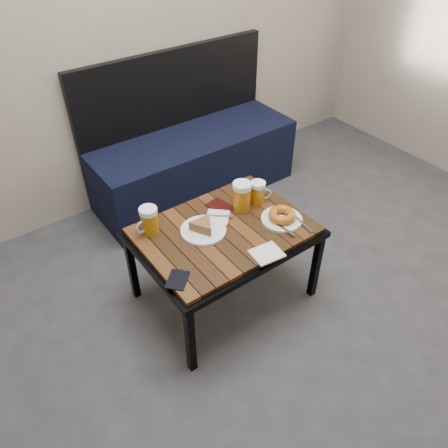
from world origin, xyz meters
TOP-DOWN VIEW (x-y plane):
  - ground at (0.00, 0.00)m, footprint 4.00×4.00m
  - bench at (0.28, 1.76)m, footprint 1.40×0.50m
  - cafe_table at (-0.13, 0.83)m, footprint 0.84×0.62m
  - beer_mug_left at (-0.43, 1.02)m, footprint 0.13×0.10m
  - beer_mug_centre at (0.04, 0.91)m, footprint 0.15×0.12m
  - beer_mug_right at (0.14, 0.90)m, footprint 0.12×0.10m
  - plate_pie at (-0.23, 0.87)m, footprint 0.22×0.22m
  - plate_bagel at (0.13, 0.71)m, footprint 0.20×0.27m
  - napkin_left at (-0.11, 0.92)m, footprint 0.16×0.16m
  - napkin_right at (-0.08, 0.57)m, footprint 0.15×0.13m
  - passport_navy at (-0.49, 0.67)m, footprint 0.14×0.14m
  - passport_burgundy at (-0.05, 0.98)m, footprint 0.11×0.14m
  - knit_pouch at (0.16, 0.94)m, footprint 0.13×0.08m

SIDE VIEW (x-z plane):
  - ground at x=0.00m, z-range 0.00..0.00m
  - bench at x=0.28m, z-range -0.20..0.75m
  - cafe_table at x=-0.13m, z-range 0.19..0.66m
  - passport_navy at x=-0.49m, z-range 0.47..0.48m
  - passport_burgundy at x=-0.05m, z-range 0.47..0.48m
  - napkin_right at x=-0.08m, z-range 0.47..0.48m
  - napkin_left at x=-0.11m, z-range 0.47..0.48m
  - plate_bagel at x=0.13m, z-range 0.47..0.52m
  - plate_pie at x=-0.23m, z-range 0.47..0.53m
  - knit_pouch at x=0.16m, z-range 0.47..0.53m
  - beer_mug_right at x=0.14m, z-range 0.47..0.59m
  - beer_mug_left at x=-0.43m, z-range 0.47..0.61m
  - beer_mug_centre at x=0.04m, z-range 0.47..0.62m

